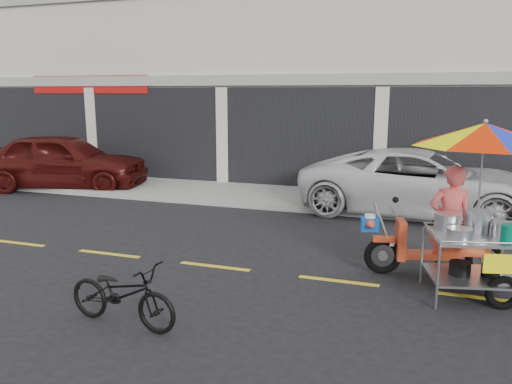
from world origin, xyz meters
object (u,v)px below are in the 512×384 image
(maroon_sedan, at_px, (63,161))
(white_pickup, at_px, (421,183))
(food_vendor_rig, at_px, (468,184))
(near_bicycle, at_px, (122,294))

(maroon_sedan, xyz_separation_m, white_pickup, (9.85, 0.00, -0.06))
(maroon_sedan, relative_size, white_pickup, 0.89)
(maroon_sedan, distance_m, food_vendor_rig, 11.36)
(maroon_sedan, height_order, white_pickup, maroon_sedan)
(food_vendor_rig, bearing_deg, maroon_sedan, 144.62)
(near_bicycle, bearing_deg, food_vendor_rig, -50.89)
(white_pickup, bearing_deg, maroon_sedan, 94.85)
(maroon_sedan, bearing_deg, near_bicycle, -150.44)
(white_pickup, xyz_separation_m, near_bicycle, (-3.33, -6.95, -0.35))
(white_pickup, distance_m, food_vendor_rig, 4.50)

